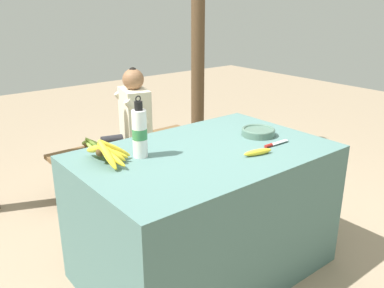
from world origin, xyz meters
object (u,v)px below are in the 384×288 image
object	(u,v)px
serving_bowl	(258,132)
loose_banana_front	(258,152)
knife	(273,144)
water_bottle	(140,133)
wooden_bench	(127,151)
support_post_far	(198,48)
seated_vendor	(130,121)
banana_bunch_green	(90,144)
banana_bunch_ripe	(106,150)

from	to	relation	value
serving_bowl	loose_banana_front	distance (m)	0.35
loose_banana_front	knife	distance (m)	0.19
water_bottle	wooden_bench	distance (m)	1.41
knife	loose_banana_front	bearing A→B (deg)	-165.35
knife	support_post_far	distance (m)	2.10
seated_vendor	wooden_bench	bearing A→B (deg)	-15.82
serving_bowl	seated_vendor	distance (m)	1.32
banana_bunch_green	support_post_far	xyz separation A→B (m)	(1.42, 0.34, 0.64)
serving_bowl	banana_bunch_green	distance (m)	1.47
support_post_far	water_bottle	bearing A→B (deg)	-137.58
banana_bunch_green	water_bottle	bearing A→B (deg)	-100.94
loose_banana_front	wooden_bench	xyz separation A→B (m)	(0.03, 1.55, -0.46)
water_bottle	support_post_far	world-z (taller)	support_post_far
banana_bunch_ripe	support_post_far	xyz separation A→B (m)	(1.83, 1.46, 0.28)
banana_bunch_ripe	banana_bunch_green	size ratio (longest dim) A/B	1.13
serving_bowl	loose_banana_front	xyz separation A→B (m)	(-0.26, -0.23, -0.01)
water_bottle	knife	world-z (taller)	water_bottle
water_bottle	wooden_bench	bearing A→B (deg)	64.36
loose_banana_front	knife	xyz separation A→B (m)	(0.18, 0.05, -0.01)
water_bottle	loose_banana_front	world-z (taller)	water_bottle
loose_banana_front	wooden_bench	bearing A→B (deg)	88.74
water_bottle	seated_vendor	xyz separation A→B (m)	(0.59, 1.14, -0.31)
banana_bunch_ripe	banana_bunch_green	world-z (taller)	banana_bunch_ripe
wooden_bench	banana_bunch_green	bearing A→B (deg)	179.23
loose_banana_front	banana_bunch_green	size ratio (longest dim) A/B	0.62
serving_bowl	water_bottle	bearing A→B (deg)	168.67
knife	seated_vendor	distance (m)	1.50
knife	wooden_bench	distance (m)	1.57
loose_banana_front	seated_vendor	xyz separation A→B (m)	(0.07, 1.53, -0.19)
serving_bowl	water_bottle	size ratio (longest dim) A/B	0.61
seated_vendor	banana_bunch_green	bearing A→B (deg)	11.08
banana_bunch_ripe	loose_banana_front	size ratio (longest dim) A/B	1.84
loose_banana_front	water_bottle	bearing A→B (deg)	143.26
banana_bunch_ripe	water_bottle	bearing A→B (deg)	-12.99
loose_banana_front	banana_bunch_green	distance (m)	1.61
wooden_bench	banana_bunch_green	size ratio (longest dim) A/B	4.50
banana_bunch_ripe	seated_vendor	size ratio (longest dim) A/B	0.31
serving_bowl	wooden_bench	distance (m)	1.41
water_bottle	seated_vendor	distance (m)	1.32
knife	banana_bunch_green	distance (m)	1.61
wooden_bench	support_post_far	size ratio (longest dim) A/B	0.59
loose_banana_front	seated_vendor	world-z (taller)	seated_vendor
serving_bowl	knife	xyz separation A→B (m)	(-0.08, -0.19, -0.02)
serving_bowl	loose_banana_front	world-z (taller)	serving_bowl
serving_bowl	banana_bunch_green	bearing A→B (deg)	112.85
water_bottle	banana_bunch_green	size ratio (longest dim) A/B	1.15
loose_banana_front	support_post_far	size ratio (longest dim) A/B	0.08
water_bottle	seated_vendor	world-z (taller)	water_bottle
banana_bunch_ripe	seated_vendor	xyz separation A→B (m)	(0.77, 1.10, -0.24)
water_bottle	seated_vendor	bearing A→B (deg)	62.65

